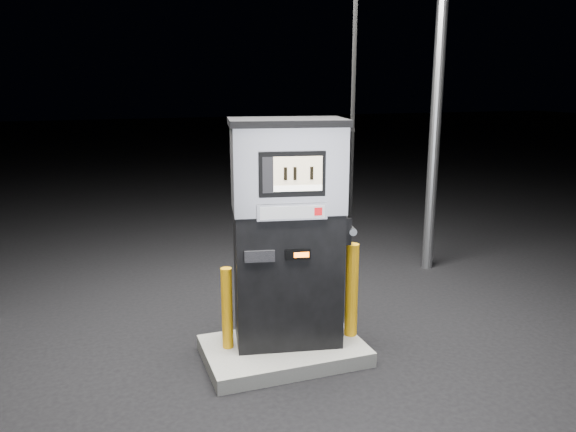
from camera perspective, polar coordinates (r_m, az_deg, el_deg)
name	(u,v)px	position (r m, az deg, el deg)	size (l,w,h in m)	color
ground	(284,357)	(5.93, -0.44, -14.17)	(80.00, 80.00, 0.00)	black
pump_island	(284,351)	(5.90, -0.44, -13.52)	(1.60, 1.00, 0.15)	#61625D
fuel_dispenser	(288,231)	(5.56, -0.02, -1.53)	(1.30, 0.87, 4.70)	black
bollard_left	(227,308)	(5.67, -6.21, -9.30)	(0.11, 0.11, 0.83)	#F3A50D
bollard_right	(352,290)	(5.91, 6.47, -7.49)	(0.13, 0.13, 0.99)	#F3A50D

